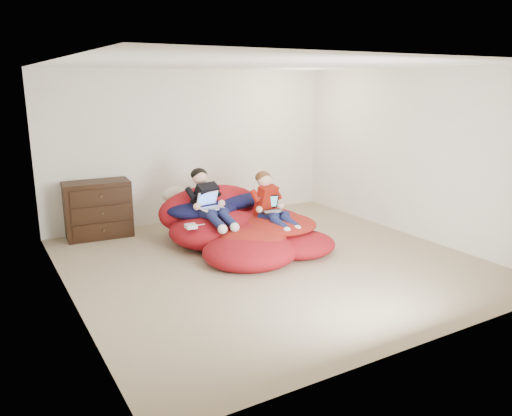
{
  "coord_description": "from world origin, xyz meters",
  "views": [
    {
      "loc": [
        -3.28,
        -5.26,
        2.29
      ],
      "look_at": [
        -0.12,
        0.2,
        0.7
      ],
      "focal_mm": 35.0,
      "sensor_mm": 36.0,
      "label": 1
    }
  ],
  "objects_px": {
    "dresser": "(98,209)",
    "younger_boy": "(270,201)",
    "older_boy": "(208,198)",
    "laptop_black": "(271,207)",
    "laptop_white": "(210,204)",
    "beanbag_pile": "(241,227)"
  },
  "relations": [
    {
      "from": "dresser",
      "to": "younger_boy",
      "type": "xyz_separation_m",
      "value": [
        2.05,
        -1.64,
        0.22
      ]
    },
    {
      "from": "older_boy",
      "to": "laptop_black",
      "type": "bearing_deg",
      "value": -29.39
    },
    {
      "from": "older_boy",
      "to": "laptop_white",
      "type": "distance_m",
      "value": 0.1
    },
    {
      "from": "beanbag_pile",
      "to": "older_boy",
      "type": "relative_size",
      "value": 2.09
    },
    {
      "from": "laptop_black",
      "to": "younger_boy",
      "type": "bearing_deg",
      "value": 90.0
    },
    {
      "from": "beanbag_pile",
      "to": "younger_boy",
      "type": "height_order",
      "value": "younger_boy"
    },
    {
      "from": "dresser",
      "to": "older_boy",
      "type": "xyz_separation_m",
      "value": [
        1.27,
        -1.21,
        0.26
      ]
    },
    {
      "from": "younger_boy",
      "to": "dresser",
      "type": "bearing_deg",
      "value": 141.34
    },
    {
      "from": "dresser",
      "to": "laptop_white",
      "type": "relative_size",
      "value": 2.88
    },
    {
      "from": "older_boy",
      "to": "laptop_white",
      "type": "bearing_deg",
      "value": -90.0
    },
    {
      "from": "older_boy",
      "to": "dresser",
      "type": "bearing_deg",
      "value": 136.45
    },
    {
      "from": "beanbag_pile",
      "to": "older_boy",
      "type": "bearing_deg",
      "value": 156.04
    },
    {
      "from": "laptop_white",
      "to": "beanbag_pile",
      "type": "bearing_deg",
      "value": -15.58
    },
    {
      "from": "beanbag_pile",
      "to": "laptop_white",
      "type": "bearing_deg",
      "value": 164.42
    },
    {
      "from": "older_boy",
      "to": "younger_boy",
      "type": "relative_size",
      "value": 1.19
    },
    {
      "from": "dresser",
      "to": "laptop_white",
      "type": "distance_m",
      "value": 1.81
    },
    {
      "from": "laptop_white",
      "to": "younger_boy",
      "type": "bearing_deg",
      "value": -24.95
    },
    {
      "from": "younger_boy",
      "to": "laptop_white",
      "type": "distance_m",
      "value": 0.86
    },
    {
      "from": "beanbag_pile",
      "to": "younger_boy",
      "type": "relative_size",
      "value": 2.48
    },
    {
      "from": "dresser",
      "to": "laptop_white",
      "type": "height_order",
      "value": "dresser"
    },
    {
      "from": "beanbag_pile",
      "to": "older_boy",
      "type": "height_order",
      "value": "older_boy"
    },
    {
      "from": "beanbag_pile",
      "to": "laptop_black",
      "type": "xyz_separation_m",
      "value": [
        0.36,
        -0.25,
        0.3
      ]
    }
  ]
}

